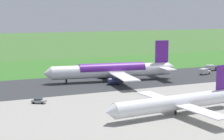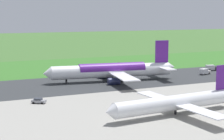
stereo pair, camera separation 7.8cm
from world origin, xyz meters
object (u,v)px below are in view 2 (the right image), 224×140
object	(u,v)px
airliner_main	(113,70)
traffic_cone_orange	(107,66)
service_car_followme	(39,101)
no_stopping_sign	(119,64)
airliner_parked_mid	(176,102)
service_truck_fuel	(212,68)
service_truck_baggage	(205,71)

from	to	relation	value
airliner_main	traffic_cone_orange	distance (m)	43.58
service_car_followme	no_stopping_sign	world-z (taller)	no_stopping_sign
airliner_parked_mid	service_truck_fuel	size ratio (longest dim) A/B	6.77
airliner_parked_mid	no_stopping_sign	world-z (taller)	airliner_parked_mid
airliner_parked_mid	no_stopping_sign	xyz separation A→B (m)	(-25.07, -88.89, -2.00)
service_truck_baggage	service_truck_fuel	size ratio (longest dim) A/B	1.00
airliner_main	service_car_followme	distance (m)	43.82
airliner_parked_mid	traffic_cone_orange	distance (m)	95.37
airliner_parked_mid	service_car_followme	bearing A→B (deg)	-41.87
service_car_followme	traffic_cone_orange	world-z (taller)	service_car_followme
service_truck_baggage	no_stopping_sign	bearing A→B (deg)	-58.01
service_truck_fuel	service_car_followme	bearing A→B (deg)	19.50
service_truck_fuel	service_truck_baggage	bearing A→B (deg)	38.15
airliner_main	airliner_parked_mid	size ratio (longest dim) A/B	1.29
airliner_parked_mid	service_truck_fuel	bearing A→B (deg)	-135.11
traffic_cone_orange	service_car_followme	bearing A→B (deg)	52.41
no_stopping_sign	service_car_followme	bearing A→B (deg)	48.02
airliner_parked_mid	traffic_cone_orange	world-z (taller)	airliner_parked_mid
airliner_main	airliner_parked_mid	world-z (taller)	airliner_main
airliner_parked_mid	service_truck_baggage	distance (m)	70.52
airliner_main	service_truck_fuel	bearing A→B (deg)	-173.08
service_car_followme	no_stopping_sign	xyz separation A→B (m)	(-55.47, -61.64, 0.50)
traffic_cone_orange	airliner_parked_mid	bearing A→B (deg)	77.69
airliner_parked_mid	service_truck_fuel	xyz separation A→B (m)	(-59.20, -58.98, -1.94)
service_truck_baggage	service_car_followme	bearing A→B (deg)	16.57
service_truck_baggage	no_stopping_sign	xyz separation A→B (m)	(23.77, -38.06, -0.06)
service_truck_fuel	traffic_cone_orange	xyz separation A→B (m)	(38.88, -34.16, -1.13)
airliner_parked_mid	service_truck_fuel	world-z (taller)	airliner_parked_mid
no_stopping_sign	airliner_parked_mid	bearing A→B (deg)	74.25
traffic_cone_orange	service_truck_fuel	bearing A→B (deg)	138.70
no_stopping_sign	service_truck_baggage	bearing A→B (deg)	121.99
service_truck_baggage	service_truck_fuel	xyz separation A→B (m)	(-10.36, -8.14, 0.00)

